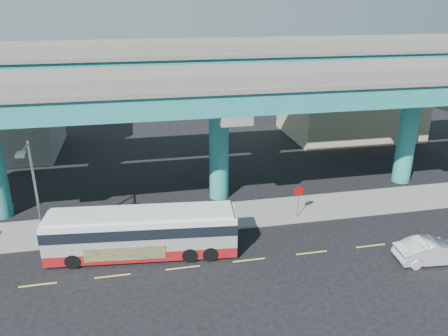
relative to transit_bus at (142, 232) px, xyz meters
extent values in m
plane|color=black|center=(6.17, -1.63, -1.60)|extent=(120.00, 120.00, 0.00)
cube|color=gray|center=(6.17, 3.87, -1.52)|extent=(70.00, 4.00, 0.15)
cube|color=#D8C64C|center=(-5.83, -1.93, -1.59)|extent=(2.00, 0.12, 0.01)
cube|color=#D8C64C|center=(-1.83, -1.93, -1.59)|extent=(2.00, 0.12, 0.01)
cube|color=#D8C64C|center=(2.17, -1.93, -1.59)|extent=(2.00, 0.12, 0.01)
cube|color=#D8C64C|center=(6.17, -1.93, -1.59)|extent=(2.00, 0.12, 0.01)
cube|color=#D8C64C|center=(10.17, -1.93, -1.59)|extent=(2.00, 0.12, 0.01)
cube|color=#D8C64C|center=(14.17, -1.93, -1.59)|extent=(2.00, 0.12, 0.01)
cube|color=#D8C64C|center=(18.17, -1.93, -1.59)|extent=(2.00, 0.12, 0.01)
cylinder|color=#206E7C|center=(6.17, 7.37, 2.10)|extent=(1.50, 1.50, 7.40)
cube|color=gray|center=(6.17, 7.37, 6.10)|extent=(2.00, 12.00, 0.60)
cube|color=gray|center=(6.17, 10.87, 7.00)|extent=(1.80, 5.00, 1.20)
cylinder|color=#206E7C|center=(22.17, 7.37, 2.10)|extent=(1.50, 1.50, 7.40)
cube|color=gray|center=(22.17, 7.37, 6.10)|extent=(2.00, 12.00, 0.60)
cube|color=gray|center=(22.17, 10.87, 7.00)|extent=(1.80, 5.00, 1.20)
cube|color=#206E7C|center=(6.17, 3.87, 7.10)|extent=(52.00, 5.00, 1.40)
cube|color=gray|center=(6.17, 3.87, 7.95)|extent=(52.00, 5.40, 0.30)
cube|color=gray|center=(6.17, 1.37, 8.50)|extent=(52.00, 0.25, 0.80)
cube|color=gray|center=(6.17, 6.37, 8.50)|extent=(52.00, 0.25, 0.80)
cube|color=#206E7C|center=(6.17, 10.87, 8.30)|extent=(52.00, 5.00, 1.40)
cube|color=gray|center=(6.17, 10.87, 9.15)|extent=(52.00, 5.40, 0.30)
cube|color=gray|center=(6.17, 8.37, 9.70)|extent=(52.00, 0.25, 0.80)
cube|color=gray|center=(6.17, 13.37, 9.70)|extent=(52.00, 0.25, 0.80)
cube|color=tan|center=(24.17, 21.37, 1.90)|extent=(14.00, 10.00, 7.00)
cube|color=black|center=(24.17, 16.27, 4.00)|extent=(12.00, 0.25, 1.20)
cube|color=maroon|center=(-0.01, 0.00, -1.08)|extent=(11.47, 3.58, 0.66)
cube|color=#AEADB2|center=(-0.01, 0.00, -0.05)|extent=(11.47, 3.58, 1.41)
cube|color=black|center=(-0.01, 0.00, 0.42)|extent=(11.54, 3.63, 0.66)
cube|color=silver|center=(-0.01, 0.00, 0.94)|extent=(11.47, 3.58, 0.38)
cube|color=silver|center=(-0.01, 0.00, 1.22)|extent=(11.05, 3.28, 0.19)
cube|color=black|center=(5.61, -0.59, 0.28)|extent=(0.29, 2.14, 1.13)
cube|color=black|center=(-5.64, 0.60, 0.28)|extent=(0.29, 2.14, 1.13)
cube|color=navy|center=(-1.08, -1.11, -0.73)|extent=(4.68, 0.55, 0.85)
cylinder|color=black|center=(-4.05, -0.65, -1.13)|extent=(0.96, 0.38, 0.94)
cylinder|color=black|center=(-3.83, 1.50, -1.13)|extent=(0.96, 0.38, 0.94)
cylinder|color=black|center=(2.68, -1.37, -1.13)|extent=(0.96, 0.38, 0.94)
cylinder|color=black|center=(2.90, 0.78, -1.13)|extent=(0.96, 0.38, 0.94)
cylinder|color=black|center=(3.89, -1.50, -1.13)|extent=(0.96, 0.38, 0.94)
cylinder|color=black|center=(4.12, 0.65, -1.13)|extent=(0.96, 0.38, 0.94)
imported|color=silver|center=(16.76, -4.30, -0.87)|extent=(2.32, 4.68, 1.45)
cylinder|color=gray|center=(-6.13, 2.37, 1.98)|extent=(0.16, 0.16, 6.86)
cylinder|color=gray|center=(-6.13, 1.45, 5.22)|extent=(0.12, 1.85, 0.12)
cube|color=gray|center=(-6.13, 0.52, 5.18)|extent=(0.50, 0.70, 0.18)
cylinder|color=gray|center=(10.90, 2.57, -0.41)|extent=(0.06, 0.06, 2.08)
cylinder|color=#B20A0A|center=(10.90, 2.54, 0.59)|extent=(0.72, 0.09, 0.72)
camera|label=1|loc=(0.11, -23.63, 13.01)|focal=35.00mm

